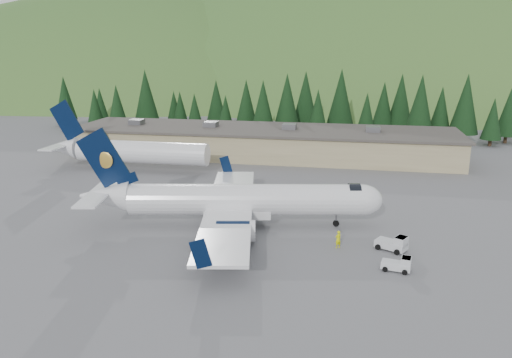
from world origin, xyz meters
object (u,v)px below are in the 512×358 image
object	(u,v)px
airliner	(237,201)
baggage_tug_b	(394,244)
terminal_building	(263,142)
ramp_worker	(338,239)
second_airliner	(126,151)
baggage_tug_a	(399,264)

from	to	relation	value
airliner	baggage_tug_b	distance (m)	17.64
airliner	terminal_building	distance (m)	38.40
terminal_building	ramp_worker	distance (m)	45.20
terminal_building	baggage_tug_b	bearing A→B (deg)	-63.36
ramp_worker	airliner	bearing A→B (deg)	-59.52
baggage_tug_b	ramp_worker	world-z (taller)	ramp_worker
second_airliner	baggage_tug_a	size ratio (longest dim) A/B	9.83
terminal_building	ramp_worker	size ratio (longest dim) A/B	38.54
airliner	baggage_tug_a	world-z (taller)	airliner
airliner	terminal_building	bearing A→B (deg)	85.35
second_airliner	terminal_building	world-z (taller)	second_airliner
second_airliner	ramp_worker	size ratio (longest dim) A/B	14.93
terminal_building	airliner	bearing A→B (deg)	-83.98
second_airliner	baggage_tug_b	world-z (taller)	second_airliner
baggage_tug_a	baggage_tug_b	size ratio (longest dim) A/B	0.82
baggage_tug_a	ramp_worker	distance (m)	7.15
second_airliner	baggage_tug_b	bearing A→B (deg)	-32.41
baggage_tug_b	airliner	bearing A→B (deg)	-164.29
airliner	second_airliner	size ratio (longest dim) A/B	1.24
airliner	ramp_worker	size ratio (longest dim) A/B	18.52
baggage_tug_b	second_airliner	bearing A→B (deg)	176.01
baggage_tug_b	ramp_worker	xyz separation A→B (m)	(-5.54, -0.37, 0.20)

